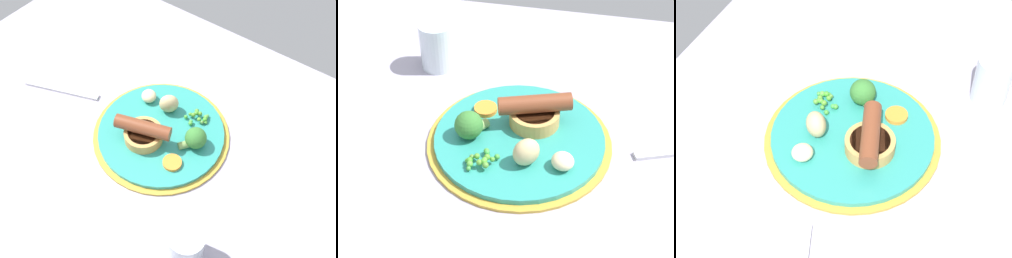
# 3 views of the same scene
# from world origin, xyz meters

# --- Properties ---
(dining_table) EXTENTS (1.10, 0.80, 0.03)m
(dining_table) POSITION_xyz_m (0.00, 0.00, 0.01)
(dining_table) COLOR #9E99AD
(dining_table) RESTS_ON ground
(dinner_plate) EXTENTS (0.29, 0.29, 0.01)m
(dinner_plate) POSITION_xyz_m (0.03, 0.02, 0.04)
(dinner_plate) COLOR #B79333
(dinner_plate) RESTS_ON dining_table
(sausage_pudding) EXTENTS (0.12, 0.08, 0.05)m
(sausage_pudding) POSITION_xyz_m (0.02, -0.01, 0.07)
(sausage_pudding) COLOR tan
(sausage_pudding) RESTS_ON dinner_plate
(pea_pile) EXTENTS (0.05, 0.05, 0.02)m
(pea_pile) POSITION_xyz_m (0.08, 0.09, 0.05)
(pea_pile) COLOR green
(pea_pile) RESTS_ON dinner_plate
(broccoli_floret_near) EXTENTS (0.05, 0.05, 0.04)m
(broccoli_floret_near) POSITION_xyz_m (0.11, 0.04, 0.07)
(broccoli_floret_near) COLOR #387A33
(broccoli_floret_near) RESTS_ON dinner_plate
(potato_chunk_0) EXTENTS (0.05, 0.05, 0.02)m
(potato_chunk_0) POSITION_xyz_m (-0.04, 0.08, 0.06)
(potato_chunk_0) COLOR beige
(potato_chunk_0) RESTS_ON dinner_plate
(potato_chunk_2) EXTENTS (0.05, 0.05, 0.04)m
(potato_chunk_2) POSITION_xyz_m (0.01, 0.08, 0.07)
(potato_chunk_2) COLOR #CCB77F
(potato_chunk_2) RESTS_ON dinner_plate
(carrot_slice_0) EXTENTS (0.05, 0.05, 0.01)m
(carrot_slice_0) POSITION_xyz_m (0.10, -0.03, 0.05)
(carrot_slice_0) COLOR orange
(carrot_slice_0) RESTS_ON dinner_plate
(drinking_glass) EXTENTS (0.06, 0.06, 0.09)m
(drinking_glass) POSITION_xyz_m (0.22, -0.15, 0.07)
(drinking_glass) COLOR silver
(drinking_glass) RESTS_ON dining_table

